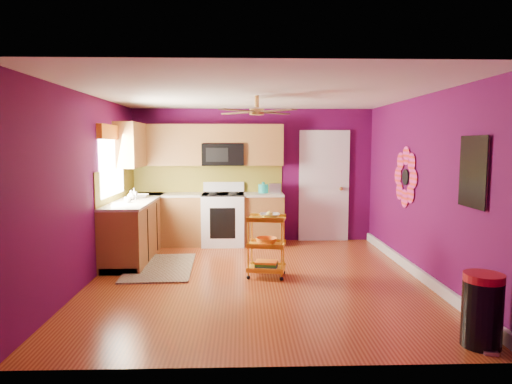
{
  "coord_description": "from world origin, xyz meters",
  "views": [
    {
      "loc": [
        -0.21,
        -6.1,
        1.84
      ],
      "look_at": [
        -0.01,
        0.4,
        1.16
      ],
      "focal_mm": 32.0,
      "sensor_mm": 36.0,
      "label": 1
    }
  ],
  "objects": [
    {
      "name": "ground",
      "position": [
        0.0,
        0.0,
        0.0
      ],
      "size": [
        5.0,
        5.0,
        0.0
      ],
      "primitive_type": "plane",
      "color": "maroon",
      "rests_on": "ground"
    },
    {
      "name": "room_envelope",
      "position": [
        0.03,
        0.0,
        1.63
      ],
      "size": [
        4.54,
        5.04,
        2.52
      ],
      "color": "#510941",
      "rests_on": "ground"
    },
    {
      "name": "lower_cabinets",
      "position": [
        -1.35,
        1.82,
        0.43
      ],
      "size": [
        2.81,
        2.31,
        0.94
      ],
      "color": "brown",
      "rests_on": "ground"
    },
    {
      "name": "electric_range",
      "position": [
        -0.55,
        2.17,
        0.48
      ],
      "size": [
        0.76,
        0.66,
        1.13
      ],
      "color": "white",
      "rests_on": "ground"
    },
    {
      "name": "upper_cabinetry",
      "position": [
        -1.24,
        2.17,
        1.8
      ],
      "size": [
        2.8,
        2.3,
        1.26
      ],
      "color": "brown",
      "rests_on": "ground"
    },
    {
      "name": "left_window",
      "position": [
        -2.22,
        1.05,
        1.74
      ],
      "size": [
        0.08,
        1.35,
        1.08
      ],
      "color": "white",
      "rests_on": "ground"
    },
    {
      "name": "panel_door",
      "position": [
        1.35,
        2.47,
        1.02
      ],
      "size": [
        0.95,
        0.11,
        2.15
      ],
      "color": "white",
      "rests_on": "ground"
    },
    {
      "name": "right_wall_art",
      "position": [
        2.23,
        -0.34,
        1.44
      ],
      "size": [
        0.04,
        2.74,
        1.04
      ],
      "color": "black",
      "rests_on": "ground"
    },
    {
      "name": "ceiling_fan",
      "position": [
        0.0,
        0.2,
        2.29
      ],
      "size": [
        1.01,
        1.01,
        0.26
      ],
      "color": "#BF8C3F",
      "rests_on": "ground"
    },
    {
      "name": "shag_rug",
      "position": [
        -1.43,
        0.58,
        0.01
      ],
      "size": [
        1.01,
        1.59,
        0.02
      ],
      "primitive_type": "cube",
      "rotation": [
        0.0,
        0.0,
        0.04
      ],
      "color": "#311E10",
      "rests_on": "ground"
    },
    {
      "name": "rolling_cart",
      "position": [
        0.14,
        0.08,
        0.48
      ],
      "size": [
        0.57,
        0.46,
        0.93
      ],
      "color": "gold",
      "rests_on": "ground"
    },
    {
      "name": "trash_can",
      "position": [
        1.97,
        -2.17,
        0.34
      ],
      "size": [
        0.43,
        0.43,
        0.68
      ],
      "color": "black",
      "rests_on": "ground"
    },
    {
      "name": "teal_kettle",
      "position": [
        0.19,
        2.27,
        1.02
      ],
      "size": [
        0.18,
        0.18,
        0.21
      ],
      "color": "#128C82",
      "rests_on": "lower_cabinets"
    },
    {
      "name": "toaster",
      "position": [
        0.4,
        2.23,
        1.03
      ],
      "size": [
        0.22,
        0.15,
        0.18
      ],
      "primitive_type": "cube",
      "color": "beige",
      "rests_on": "lower_cabinets"
    },
    {
      "name": "soap_bottle_a",
      "position": [
        -1.97,
        1.36,
        1.03
      ],
      "size": [
        0.08,
        0.09,
        0.19
      ],
      "primitive_type": "imported",
      "color": "#EA3F72",
      "rests_on": "lower_cabinets"
    },
    {
      "name": "soap_bottle_b",
      "position": [
        -2.01,
        1.3,
        1.02
      ],
      "size": [
        0.12,
        0.12,
        0.15
      ],
      "primitive_type": "imported",
      "color": "white",
      "rests_on": "lower_cabinets"
    },
    {
      "name": "counter_dish",
      "position": [
        -1.91,
        1.62,
        0.97
      ],
      "size": [
        0.24,
        0.24,
        0.06
      ],
      "primitive_type": "imported",
      "color": "white",
      "rests_on": "lower_cabinets"
    },
    {
      "name": "counter_cup",
      "position": [
        -1.97,
        0.94,
        0.98
      ],
      "size": [
        0.11,
        0.11,
        0.09
      ],
      "primitive_type": "imported",
      "color": "white",
      "rests_on": "lower_cabinets"
    }
  ]
}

